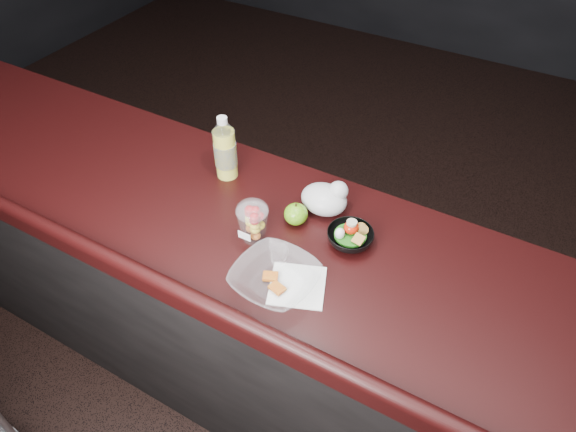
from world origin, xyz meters
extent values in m
cube|color=black|center=(0.00, 0.30, 0.49)|extent=(4.00, 0.65, 0.98)
cube|color=black|center=(0.00, 0.30, 1.00)|extent=(4.06, 0.71, 0.04)
cylinder|color=yellow|center=(-0.28, 0.47, 1.11)|extent=(0.08, 0.08, 0.19)
cylinder|color=white|center=(-0.28, 0.47, 1.11)|extent=(0.08, 0.08, 0.19)
cone|color=white|center=(-0.28, 0.47, 1.22)|extent=(0.08, 0.08, 0.03)
cylinder|color=white|center=(-0.28, 0.47, 1.25)|extent=(0.04, 0.04, 0.02)
cylinder|color=#072D99|center=(-0.28, 0.47, 1.11)|extent=(0.08, 0.08, 0.09)
ellipsoid|color=white|center=(-0.03, 0.25, 1.14)|extent=(0.10, 0.10, 0.06)
ellipsoid|color=#34760D|center=(0.05, 0.37, 1.06)|extent=(0.08, 0.08, 0.07)
cylinder|color=black|center=(0.05, 0.37, 1.10)|extent=(0.01, 0.01, 0.01)
ellipsoid|color=silver|center=(0.11, 0.47, 1.07)|extent=(0.16, 0.13, 0.09)
sphere|color=silver|center=(0.15, 0.50, 1.10)|extent=(0.07, 0.07, 0.07)
imported|color=black|center=(0.25, 0.38, 1.04)|extent=(0.16, 0.16, 0.05)
cylinder|color=#0F470C|center=(0.25, 0.38, 1.05)|extent=(0.10, 0.10, 0.01)
ellipsoid|color=red|center=(0.24, 0.39, 1.08)|extent=(0.05, 0.05, 0.04)
cylinder|color=beige|center=(0.24, 0.39, 1.10)|extent=(0.03, 0.03, 0.01)
ellipsoid|color=white|center=(0.22, 0.35, 1.07)|extent=(0.03, 0.03, 0.04)
imported|color=silver|center=(0.13, 0.11, 1.05)|extent=(0.26, 0.26, 0.06)
cube|color=#990F0C|center=(0.11, 0.13, 1.03)|extent=(0.05, 0.05, 0.01)
cube|color=#990F0C|center=(0.14, 0.10, 1.03)|extent=(0.05, 0.04, 0.01)
cube|color=white|center=(0.19, 0.14, 1.02)|extent=(0.21, 0.21, 0.00)
camera|label=1|loc=(0.62, -0.69, 2.20)|focal=32.00mm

